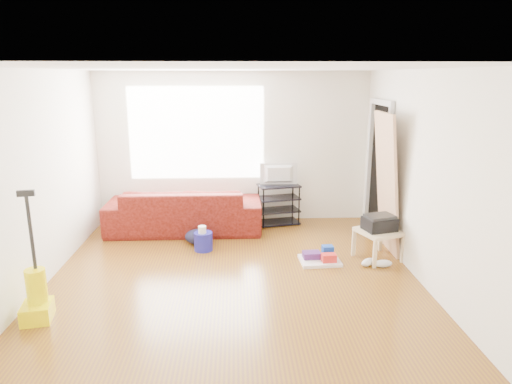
{
  "coord_description": "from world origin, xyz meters",
  "views": [
    {
      "loc": [
        0.04,
        -5.07,
        2.43
      ],
      "look_at": [
        0.29,
        0.6,
        0.97
      ],
      "focal_mm": 32.0,
      "sensor_mm": 36.0,
      "label": 1
    }
  ],
  "objects_px": {
    "side_table": "(379,235)",
    "bucket": "(204,250)",
    "vacuum": "(37,296)",
    "backpack": "(199,243)",
    "cleaning_tray": "(321,258)",
    "sofa": "(185,230)",
    "tv_stand": "(279,204)"
  },
  "relations": [
    {
      "from": "side_table",
      "to": "bucket",
      "type": "bearing_deg",
      "value": 169.81
    },
    {
      "from": "bucket",
      "to": "vacuum",
      "type": "relative_size",
      "value": 0.2
    },
    {
      "from": "backpack",
      "to": "cleaning_tray",
      "type": "bearing_deg",
      "value": -25.24
    },
    {
      "from": "sofa",
      "to": "vacuum",
      "type": "bearing_deg",
      "value": 65.8
    },
    {
      "from": "sofa",
      "to": "side_table",
      "type": "bearing_deg",
      "value": 154.49
    },
    {
      "from": "sofa",
      "to": "backpack",
      "type": "bearing_deg",
      "value": 112.95
    },
    {
      "from": "tv_stand",
      "to": "bucket",
      "type": "relative_size",
      "value": 2.78
    },
    {
      "from": "bucket",
      "to": "backpack",
      "type": "bearing_deg",
      "value": 108.72
    },
    {
      "from": "side_table",
      "to": "backpack",
      "type": "relative_size",
      "value": 1.63
    },
    {
      "from": "sofa",
      "to": "vacuum",
      "type": "height_order",
      "value": "vacuum"
    },
    {
      "from": "tv_stand",
      "to": "vacuum",
      "type": "height_order",
      "value": "vacuum"
    },
    {
      "from": "sofa",
      "to": "side_table",
      "type": "distance_m",
      "value": 3.05
    },
    {
      "from": "sofa",
      "to": "tv_stand",
      "type": "xyz_separation_m",
      "value": [
        1.53,
        0.27,
        0.34
      ]
    },
    {
      "from": "bucket",
      "to": "vacuum",
      "type": "distance_m",
      "value": 2.42
    },
    {
      "from": "cleaning_tray",
      "to": "backpack",
      "type": "distance_m",
      "value": 1.85
    },
    {
      "from": "bucket",
      "to": "tv_stand",
      "type": "bearing_deg",
      "value": 44.14
    },
    {
      "from": "tv_stand",
      "to": "side_table",
      "type": "distance_m",
      "value": 1.98
    },
    {
      "from": "tv_stand",
      "to": "cleaning_tray",
      "type": "xyz_separation_m",
      "value": [
        0.42,
        -1.64,
        -0.29
      ]
    },
    {
      "from": "side_table",
      "to": "cleaning_tray",
      "type": "distance_m",
      "value": 0.84
    },
    {
      "from": "tv_stand",
      "to": "vacuum",
      "type": "xyz_separation_m",
      "value": [
        -2.74,
        -2.97,
        -0.09
      ]
    },
    {
      "from": "vacuum",
      "to": "sofa",
      "type": "bearing_deg",
      "value": 55.5
    },
    {
      "from": "sofa",
      "to": "vacuum",
      "type": "xyz_separation_m",
      "value": [
        -1.21,
        -2.7,
        0.25
      ]
    },
    {
      "from": "tv_stand",
      "to": "side_table",
      "type": "bearing_deg",
      "value": -64.48
    },
    {
      "from": "vacuum",
      "to": "cleaning_tray",
      "type": "bearing_deg",
      "value": 12.6
    },
    {
      "from": "cleaning_tray",
      "to": "backpack",
      "type": "bearing_deg",
      "value": 155.88
    },
    {
      "from": "bucket",
      "to": "backpack",
      "type": "xyz_separation_m",
      "value": [
        -0.09,
        0.26,
        0.0
      ]
    },
    {
      "from": "tv_stand",
      "to": "bucket",
      "type": "bearing_deg",
      "value": -147.76
    },
    {
      "from": "sofa",
      "to": "bucket",
      "type": "height_order",
      "value": "sofa"
    },
    {
      "from": "sofa",
      "to": "tv_stand",
      "type": "relative_size",
      "value": 3.29
    },
    {
      "from": "backpack",
      "to": "vacuum",
      "type": "relative_size",
      "value": 0.3
    },
    {
      "from": "tv_stand",
      "to": "cleaning_tray",
      "type": "bearing_deg",
      "value": -87.62
    },
    {
      "from": "cleaning_tray",
      "to": "backpack",
      "type": "xyz_separation_m",
      "value": [
        -1.69,
        0.76,
        -0.06
      ]
    }
  ]
}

